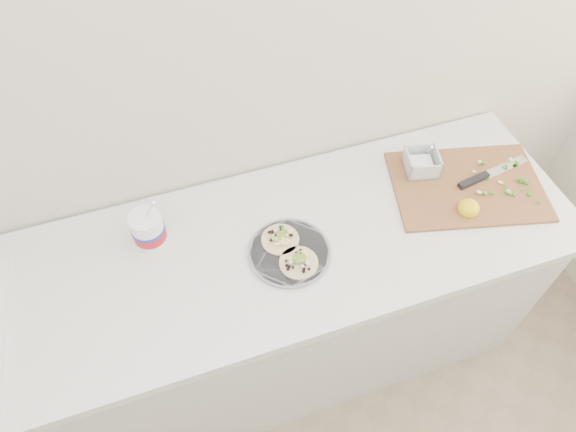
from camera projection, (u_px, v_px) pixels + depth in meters
name	position (u px, v px, depth m)	size (l,w,h in m)	color
counter	(223.00, 323.00, 1.96)	(2.44, 0.66, 0.90)	beige
taco_plate	(289.00, 251.00, 1.60)	(0.26, 0.26, 0.04)	slate
tub	(148.00, 228.00, 1.59)	(0.10, 0.10, 0.23)	white
cutboard	(464.00, 181.00, 1.78)	(0.58, 0.47, 0.08)	brown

